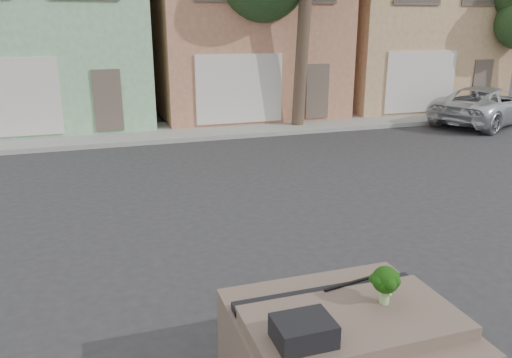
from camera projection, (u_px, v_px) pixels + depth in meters
ground_plane at (249, 271)px, 7.61m from camera, size 120.00×120.00×0.00m
sidewalk at (157, 132)px, 17.12m from camera, size 40.00×3.00×0.15m
townhouse_mint at (43, 20)px, 18.62m from camera, size 7.20×8.20×7.55m
townhouse_tan at (236, 21)px, 20.86m from camera, size 7.20×8.20×7.55m
townhouse_beige at (391, 21)px, 23.10m from camera, size 7.20×8.20×7.55m
silver_pickup at (483, 124)px, 18.99m from camera, size 5.63×4.27×1.42m
tree_near at (303, 5)px, 16.75m from camera, size 4.40×4.00×8.50m
instrument_hump at (303, 331)px, 4.04m from camera, size 0.48×0.38×0.20m
wiper_arm at (353, 282)px, 4.98m from camera, size 0.69×0.15×0.02m
broccoli at (385, 285)px, 4.58m from camera, size 0.37×0.37×0.37m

